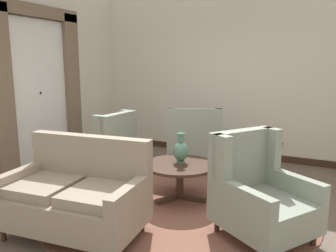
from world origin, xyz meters
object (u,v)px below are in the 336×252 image
object	(u,v)px
coffee_table	(180,170)
settee	(76,196)
porcelain_vase	(181,151)
armchair_far_left	(259,195)
side_table	(265,161)
armchair_near_sideboard	(105,151)
armchair_back_corner	(193,144)

from	to	relation	value
coffee_table	settee	distance (m)	1.41
porcelain_vase	armchair_far_left	distance (m)	1.25
porcelain_vase	side_table	xyz separation A→B (m)	(0.91, 0.88, -0.25)
armchair_near_sideboard	side_table	world-z (taller)	armchair_near_sideboard
armchair_near_sideboard	side_table	xyz separation A→B (m)	(2.28, 0.70, -0.03)
porcelain_vase	armchair_far_left	world-z (taller)	armchair_far_left
settee	side_table	bearing A→B (deg)	49.76
porcelain_vase	side_table	distance (m)	1.29
porcelain_vase	armchair_near_sideboard	distance (m)	1.40
armchair_near_sideboard	armchair_far_left	xyz separation A→B (m)	(2.48, -0.71, 0.01)
side_table	armchair_far_left	bearing A→B (deg)	-81.79
armchair_near_sideboard	side_table	bearing A→B (deg)	108.77
armchair_back_corner	side_table	xyz separation A→B (m)	(1.22, -0.30, -0.04)
armchair_back_corner	armchair_near_sideboard	bearing A→B (deg)	18.74
settee	armchair_far_left	xyz separation A→B (m)	(1.69, 0.81, 0.03)
coffee_table	settee	size ratio (longest dim) A/B	0.61
coffee_table	armchair_back_corner	world-z (taller)	armchair_back_corner
coffee_table	armchair_back_corner	size ratio (longest dim) A/B	0.79
settee	armchair_back_corner	xyz separation A→B (m)	(0.26, 2.51, 0.03)
settee	armchair_far_left	world-z (taller)	armchair_far_left
porcelain_vase	armchair_near_sideboard	world-z (taller)	armchair_near_sideboard
coffee_table	armchair_back_corner	xyz separation A→B (m)	(-0.32, 1.22, 0.04)
coffee_table	side_table	bearing A→B (deg)	45.91
porcelain_vase	armchair_back_corner	distance (m)	1.23
settee	porcelain_vase	bearing A→B (deg)	60.33
armchair_back_corner	armchair_far_left	bearing A→B (deg)	105.46
coffee_table	armchair_back_corner	distance (m)	1.27
coffee_table	armchair_far_left	bearing A→B (deg)	-23.57
coffee_table	armchair_far_left	world-z (taller)	armchair_far_left
coffee_table	side_table	distance (m)	1.29
armchair_near_sideboard	side_table	size ratio (longest dim) A/B	1.55
coffee_table	side_table	xyz separation A→B (m)	(0.90, 0.93, -0.00)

